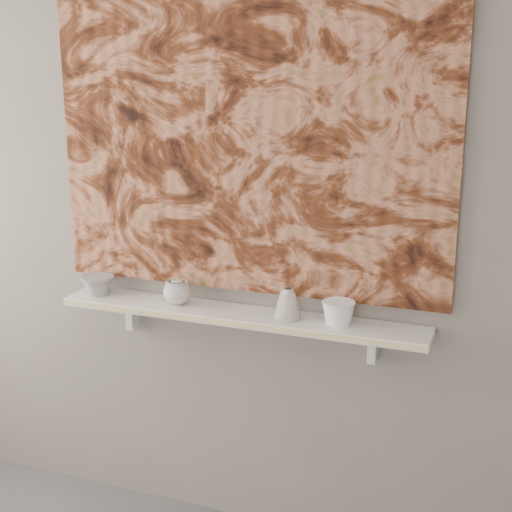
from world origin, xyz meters
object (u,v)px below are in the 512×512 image
at_px(painting, 246,143).
at_px(bowl_grey, 98,285).
at_px(shelf, 239,315).
at_px(bell_vessel, 288,303).
at_px(bowl_white, 338,312).
at_px(cup_cream, 177,292).

height_order(painting, bowl_grey, painting).
bearing_deg(painting, bowl_grey, -172.37).
distance_m(shelf, bell_vessel, 0.20).
bearing_deg(bowl_white, bowl_grey, 180.00).
height_order(painting, bell_vessel, painting).
bearing_deg(bell_vessel, bowl_grey, 180.00).
relative_size(painting, bowl_grey, 11.19).
height_order(bowl_grey, bell_vessel, bell_vessel).
bearing_deg(bell_vessel, shelf, 180.00).
xyz_separation_m(bowl_grey, bowl_white, (0.98, 0.00, 0.00)).
height_order(cup_cream, bell_vessel, bell_vessel).
relative_size(shelf, painting, 0.93).
bearing_deg(cup_cream, shelf, 0.00).
bearing_deg(cup_cream, painting, 17.72).
bearing_deg(bell_vessel, cup_cream, 180.00).
bearing_deg(shelf, bowl_white, 0.00).
xyz_separation_m(cup_cream, bowl_white, (0.63, 0.00, -0.00)).
bearing_deg(cup_cream, bell_vessel, 0.00).
distance_m(cup_cream, bell_vessel, 0.44).
bearing_deg(cup_cream, bowl_white, 0.00).
height_order(bowl_grey, cup_cream, cup_cream).
bearing_deg(bowl_grey, shelf, 0.00).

